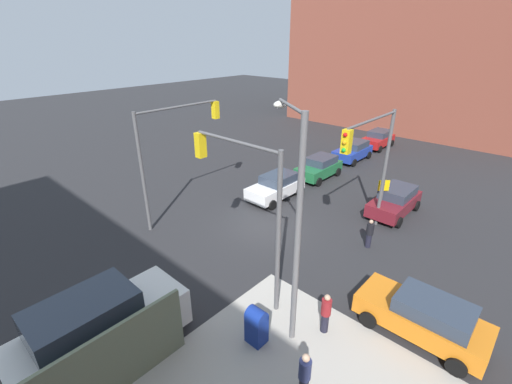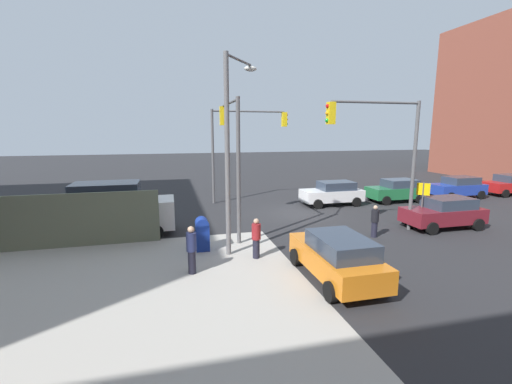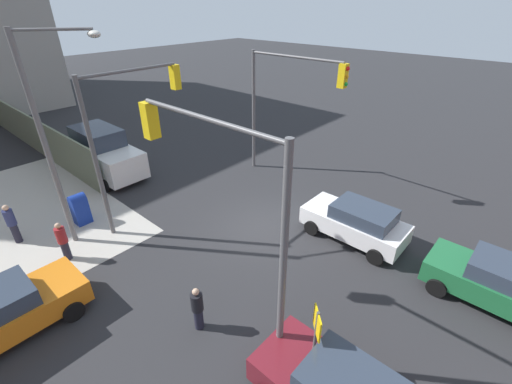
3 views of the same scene
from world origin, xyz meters
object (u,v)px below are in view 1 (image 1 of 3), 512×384
at_px(van_white_delivery, 99,330).
at_px(coupe_green, 319,167).
at_px(sedan_blue, 353,151).
at_px(hatchback_orange, 424,316).
at_px(traffic_signal_nw_corner, 372,155).
at_px(sedan_red, 378,139).
at_px(hatchback_white, 276,186).
at_px(mailbox_blue, 257,325).
at_px(traffic_signal_se_corner, 174,141).
at_px(traffic_signal_ne_corner, 245,191).
at_px(pedestrian_waiting, 370,233).
at_px(pedestrian_crossing, 304,376).
at_px(hatchback_maroon, 395,201).
at_px(street_lamp_corner, 295,216).
at_px(pedestrian_walking_north, 326,313).

bearing_deg(van_white_delivery, coupe_green, -168.87).
bearing_deg(sedan_blue, hatchback_orange, 34.94).
bearing_deg(sedan_blue, traffic_signal_nw_corner, 29.86).
bearing_deg(hatchback_orange, sedan_red, -152.02).
xyz_separation_m(hatchback_orange, sedan_red, (-20.85, -11.08, -0.00)).
bearing_deg(hatchback_white, mailbox_blue, 35.94).
distance_m(traffic_signal_nw_corner, traffic_signal_se_corner, 10.29).
bearing_deg(coupe_green, sedan_blue, -179.00).
bearing_deg(traffic_signal_se_corner, coupe_green, 166.03).
bearing_deg(traffic_signal_ne_corner, coupe_green, -159.94).
relative_size(traffic_signal_se_corner, pedestrian_waiting, 4.16).
bearing_deg(traffic_signal_ne_corner, traffic_signal_nw_corner, 167.01).
bearing_deg(pedestrian_crossing, traffic_signal_ne_corner, 39.43).
bearing_deg(traffic_signal_se_corner, hatchback_maroon, 133.91).
distance_m(traffic_signal_ne_corner, hatchback_white, 9.96).
bearing_deg(street_lamp_corner, traffic_signal_se_corner, -104.53).
bearing_deg(sedan_blue, pedestrian_walking_north, 25.09).
distance_m(street_lamp_corner, pedestrian_waiting, 8.00).
xyz_separation_m(sedan_red, pedestrian_crossing, (25.62, 9.35, 0.08)).
distance_m(traffic_signal_ne_corner, pedestrian_walking_north, 5.21).
bearing_deg(hatchback_maroon, van_white_delivery, -9.89).
height_order(pedestrian_waiting, pedestrian_walking_north, pedestrian_walking_north).
distance_m(mailbox_blue, pedestrian_crossing, 2.48).
distance_m(hatchback_orange, pedestrian_crossing, 5.08).
relative_size(pedestrian_crossing, pedestrian_waiting, 1.13).
xyz_separation_m(coupe_green, pedestrian_crossing, (15.14, 9.23, 0.08)).
relative_size(traffic_signal_se_corner, van_white_delivery, 1.20).
height_order(hatchback_orange, sedan_red, same).
height_order(traffic_signal_ne_corner, coupe_green, traffic_signal_ne_corner).
bearing_deg(traffic_signal_nw_corner, traffic_signal_se_corner, -60.97).
xyz_separation_m(sedan_blue, pedestrian_walking_north, (17.99, 8.42, 0.01)).
distance_m(mailbox_blue, van_white_delivery, 5.07).
height_order(traffic_signal_se_corner, traffic_signal_ne_corner, same).
distance_m(sedan_blue, pedestrian_walking_north, 19.87).
bearing_deg(traffic_signal_se_corner, sedan_red, 173.14).
bearing_deg(traffic_signal_ne_corner, sedan_blue, -165.34).
height_order(traffic_signal_nw_corner, pedestrian_walking_north, traffic_signal_nw_corner).
height_order(hatchback_maroon, pedestrian_waiting, hatchback_maroon).
distance_m(traffic_signal_ne_corner, pedestrian_crossing, 6.26).
xyz_separation_m(mailbox_blue, pedestrian_waiting, (-8.20, 0.20, 0.04)).
relative_size(hatchback_orange, sedan_blue, 1.08).
relative_size(sedan_blue, pedestrian_walking_north, 2.44).
height_order(traffic_signal_nw_corner, hatchback_white, traffic_signal_nw_corner).
height_order(hatchback_orange, pedestrian_crossing, pedestrian_crossing).
relative_size(hatchback_white, coupe_green, 1.05).
distance_m(hatchback_orange, van_white_delivery, 10.91).
relative_size(traffic_signal_ne_corner, van_white_delivery, 1.20).
bearing_deg(pedestrian_waiting, hatchback_orange, -92.70).
bearing_deg(hatchback_white, hatchback_orange, 63.96).
relative_size(hatchback_white, hatchback_orange, 0.96).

